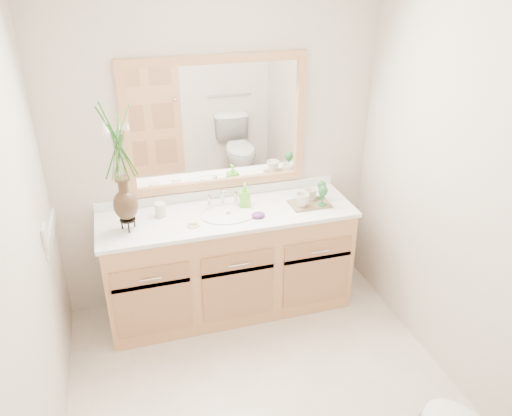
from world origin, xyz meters
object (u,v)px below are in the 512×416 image
object	(u,v)px
flower_vase	(119,156)
soap_bottle	(245,196)
tumbler	(160,210)
tray	(310,204)

from	to	relation	value
flower_vase	soap_bottle	size ratio (longest dim) A/B	4.91
tumbler	soap_bottle	bearing A→B (deg)	-0.52
soap_bottle	tray	world-z (taller)	soap_bottle
flower_vase	tumbler	xyz separation A→B (m)	(0.23, 0.14, -0.48)
tumbler	soap_bottle	xyz separation A→B (m)	(0.62, -0.01, 0.03)
tumbler	soap_bottle	distance (m)	0.62
soap_bottle	tray	distance (m)	0.48
flower_vase	tumbler	bearing A→B (deg)	30.61
soap_bottle	tray	xyz separation A→B (m)	(0.46, -0.12, -0.07)
flower_vase	soap_bottle	xyz separation A→B (m)	(0.85, 0.13, -0.45)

